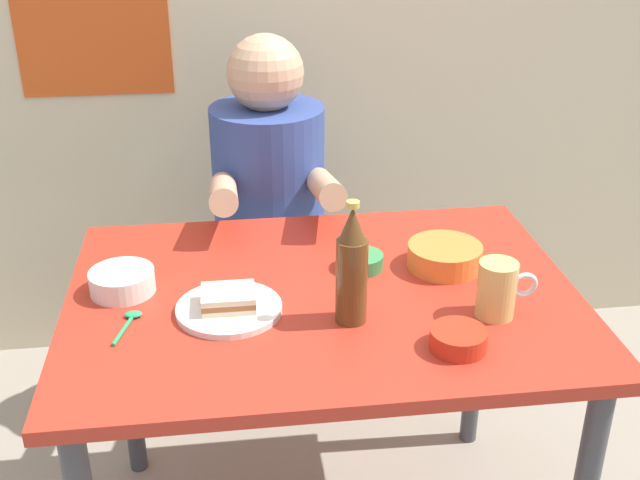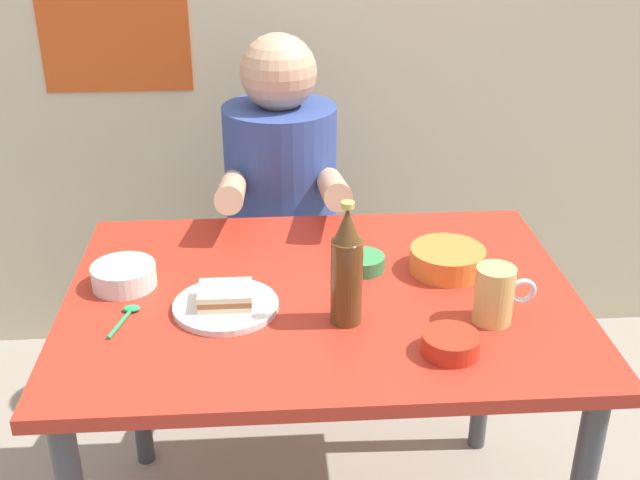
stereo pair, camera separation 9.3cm
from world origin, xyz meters
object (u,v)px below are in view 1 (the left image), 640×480
(dining_table, at_px, (323,328))
(dip_bowl_green, at_px, (361,261))
(stool, at_px, (272,302))
(plate_orange, at_px, (229,309))
(beer_bottle, at_px, (352,268))
(beer_mug, at_px, (498,289))
(person_seated, at_px, (269,178))
(sandwich, at_px, (228,298))

(dining_table, xyz_separation_m, dip_bowl_green, (0.10, 0.10, 0.11))
(stool, bearing_deg, dip_bowl_green, -71.97)
(plate_orange, height_order, beer_bottle, beer_bottle)
(plate_orange, xyz_separation_m, beer_mug, (0.54, -0.08, 0.05))
(person_seated, distance_m, sandwich, 0.69)
(stool, relative_size, beer_bottle, 1.72)
(stool, relative_size, sandwich, 4.09)
(dining_table, bearing_deg, plate_orange, -163.90)
(dip_bowl_green, bearing_deg, beer_mug, -44.70)
(plate_orange, distance_m, beer_bottle, 0.28)
(stool, distance_m, sandwich, 0.82)
(dining_table, bearing_deg, sandwich, -163.90)
(stool, distance_m, person_seated, 0.42)
(plate_orange, bearing_deg, dip_bowl_green, 26.81)
(sandwich, relative_size, beer_mug, 0.87)
(person_seated, xyz_separation_m, dip_bowl_green, (0.17, -0.52, -0.01))
(sandwich, distance_m, beer_mug, 0.55)
(stool, height_order, plate_orange, plate_orange)
(plate_orange, relative_size, dip_bowl_green, 2.20)
(beer_mug, bearing_deg, dip_bowl_green, 135.30)
(person_seated, height_order, beer_mug, person_seated)
(plate_orange, bearing_deg, beer_bottle, -14.38)
(dining_table, height_order, dip_bowl_green, dip_bowl_green)
(sandwich, xyz_separation_m, beer_mug, (0.54, -0.08, 0.03))
(beer_bottle, bearing_deg, plate_orange, 165.62)
(sandwich, bearing_deg, plate_orange, -90.00)
(plate_orange, xyz_separation_m, beer_bottle, (0.24, -0.06, 0.11))
(sandwich, relative_size, dip_bowl_green, 1.10)
(person_seated, height_order, sandwich, person_seated)
(stool, height_order, dip_bowl_green, dip_bowl_green)
(beer_bottle, xyz_separation_m, dip_bowl_green, (0.06, 0.22, -0.10))
(sandwich, relative_size, beer_bottle, 0.42)
(dining_table, height_order, beer_bottle, beer_bottle)
(stool, xyz_separation_m, dip_bowl_green, (0.17, -0.53, 0.41))
(dining_table, distance_m, person_seated, 0.63)
(dining_table, distance_m, plate_orange, 0.23)
(plate_orange, bearing_deg, person_seated, 79.10)
(dining_table, bearing_deg, stool, 96.64)
(dining_table, height_order, person_seated, person_seated)
(stool, relative_size, beer_mug, 3.57)
(plate_orange, height_order, sandwich, sandwich)
(dining_table, distance_m, beer_mug, 0.40)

